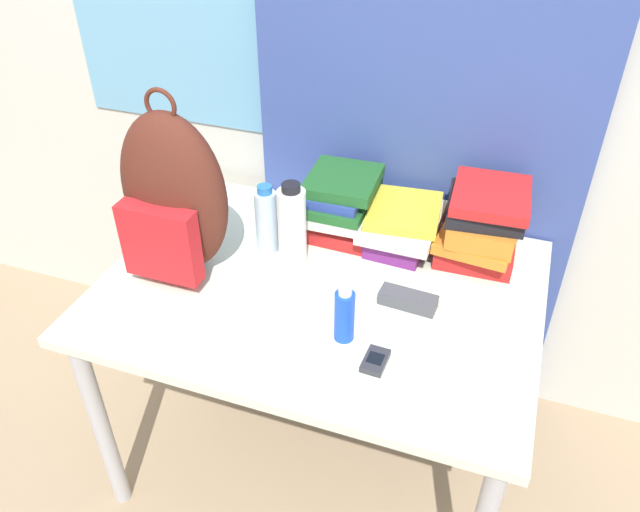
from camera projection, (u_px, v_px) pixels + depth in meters
wall_back at (379, 33)px, 1.77m from camera, size 6.00×0.06×2.50m
curtain_blue at (427, 45)px, 1.69m from camera, size 1.00×0.04×2.50m
desk at (320, 308)px, 1.74m from camera, size 1.17×0.85×0.72m
backpack at (173, 199)px, 1.63m from camera, size 0.30×0.21×0.52m
book_stack_left at (342, 204)px, 1.86m from camera, size 0.21×0.26×0.19m
book_stack_center at (403, 224)px, 1.83m from camera, size 0.22×0.29×0.12m
book_stack_right at (483, 225)px, 1.74m from camera, size 0.24×0.29×0.22m
water_bottle at (266, 221)px, 1.77m from camera, size 0.06×0.06×0.21m
sports_bottle at (292, 227)px, 1.70m from camera, size 0.08×0.08×0.26m
sunscreen_bottle at (344, 315)px, 1.49m from camera, size 0.05×0.05×0.16m
cell_phone at (375, 361)px, 1.46m from camera, size 0.06×0.09×0.02m
sunglasses_case at (408, 300)px, 1.62m from camera, size 0.15×0.07×0.04m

